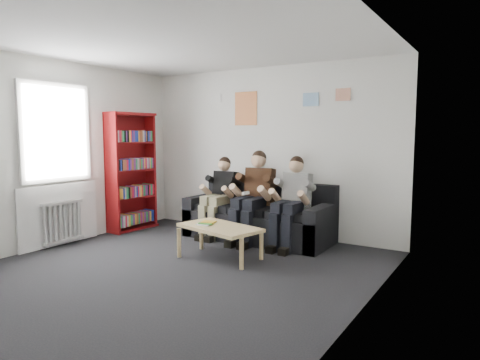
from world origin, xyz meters
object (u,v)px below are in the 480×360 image
object	(u,v)px
bookshelf	(132,172)
coffee_table	(220,230)
person_right	(291,202)
sofa	(259,219)
person_left	(219,197)
person_middle	(253,197)

from	to	relation	value
bookshelf	coffee_table	distance (m)	2.43
person_right	sofa	bearing A→B (deg)	159.58
sofa	person_right	xyz separation A→B (m)	(0.63, -0.20, 0.35)
bookshelf	coffee_table	xyz separation A→B (m)	(2.26, -0.65, -0.61)
coffee_table	person_right	distance (m)	1.17
bookshelf	person_left	size ratio (longest dim) A/B	1.57
coffee_table	person_left	distance (m)	1.26
sofa	bookshelf	xyz separation A→B (m)	(-2.18, -0.55, 0.68)
person_left	bookshelf	bearing A→B (deg)	-173.21
sofa	bookshelf	world-z (taller)	bookshelf
bookshelf	person_middle	xyz separation A→B (m)	(2.18, 0.34, -0.31)
sofa	coffee_table	size ratio (longest dim) A/B	2.09
sofa	person_middle	world-z (taller)	person_middle
bookshelf	coffee_table	world-z (taller)	bookshelf
person_middle	person_right	distance (m)	0.63
bookshelf	person_left	xyz separation A→B (m)	(1.54, 0.35, -0.35)
coffee_table	person_middle	xyz separation A→B (m)	(-0.08, 1.00, 0.30)
person_middle	person_left	bearing A→B (deg)	170.39
bookshelf	person_right	distance (m)	2.85
sofa	bookshelf	distance (m)	2.34
bookshelf	person_left	bearing A→B (deg)	17.69
bookshelf	person_middle	size ratio (longest dim) A/B	1.44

